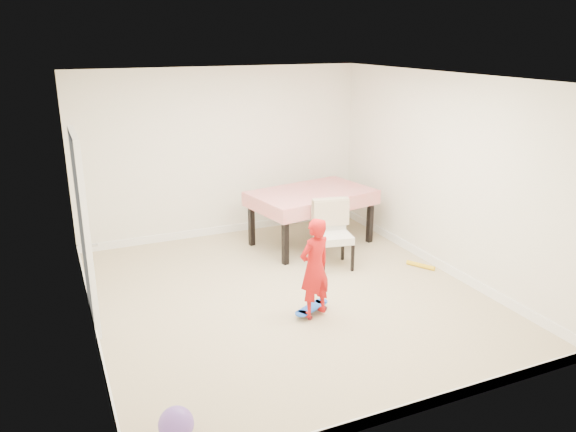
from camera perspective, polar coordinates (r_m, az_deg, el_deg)
name	(u,v)px	position (r m, az deg, el deg)	size (l,w,h in m)	color
ground	(287,295)	(6.93, -0.09, -8.06)	(5.00, 5.00, 0.00)	tan
ceiling	(287,79)	(6.25, -0.10, 13.72)	(4.50, 5.00, 0.04)	silver
wall_back	(223,153)	(8.74, -6.67, 6.33)	(4.50, 0.04, 2.60)	white
wall_front	(416,273)	(4.44, 12.90, -5.63)	(4.50, 0.04, 2.60)	white
wall_left	(83,217)	(5.98, -20.09, -0.12)	(0.04, 5.00, 2.60)	white
wall_right	(443,175)	(7.61, 15.51, 4.07)	(0.04, 5.00, 2.60)	white
door	(84,234)	(6.35, -19.97, -1.70)	(0.10, 0.94, 2.11)	white
baseboard_back	(225,229)	(9.08, -6.41, -1.35)	(4.50, 0.02, 0.12)	white
baseboard_front	(407,410)	(5.05, 11.95, -18.69)	(4.50, 0.02, 0.12)	white
baseboard_left	(95,328)	(6.45, -18.99, -10.66)	(0.02, 5.00, 0.12)	white
baseboard_right	(436,262)	(8.00, 14.83, -4.58)	(0.02, 5.00, 0.12)	white
dining_table	(311,218)	(8.46, 2.38, -0.16)	(1.75, 1.10, 0.83)	red
dining_chair	(334,235)	(7.61, 4.68, -1.93)	(0.51, 0.59, 0.92)	silver
skateboard	(312,310)	(6.51, 2.42, -9.51)	(0.52, 0.19, 0.08)	blue
child	(315,270)	(6.21, 2.72, -5.54)	(0.41, 0.27, 1.14)	red
balloon	(176,424)	(4.76, -11.30, -20.02)	(0.28, 0.28, 0.28)	#7C54CA
foam_toy	(421,265)	(7.92, 13.32, -4.90)	(0.06, 0.06, 0.40)	yellow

